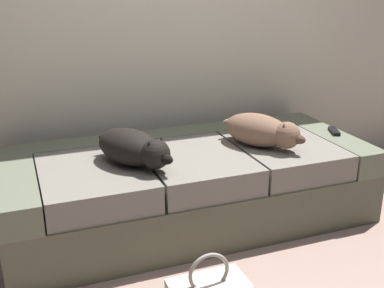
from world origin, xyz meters
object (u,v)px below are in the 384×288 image
at_px(dog_tan, 262,131).
at_px(dog_dark, 134,148).
at_px(couch, 189,185).
at_px(tv_remote, 334,131).

bearing_deg(dog_tan, dog_dark, -178.38).
relative_size(couch, dog_tan, 4.07).
xyz_separation_m(dog_dark, tv_remote, (1.35, 0.08, -0.09)).
bearing_deg(dog_dark, couch, 18.41).
xyz_separation_m(couch, tv_remote, (0.99, -0.04, 0.24)).
distance_m(dog_dark, tv_remote, 1.36).
xyz_separation_m(couch, dog_dark, (-0.36, -0.12, 0.32)).
bearing_deg(dog_tan, couch, 167.08).
relative_size(couch, tv_remote, 14.19).
bearing_deg(couch, dog_tan, -12.92).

